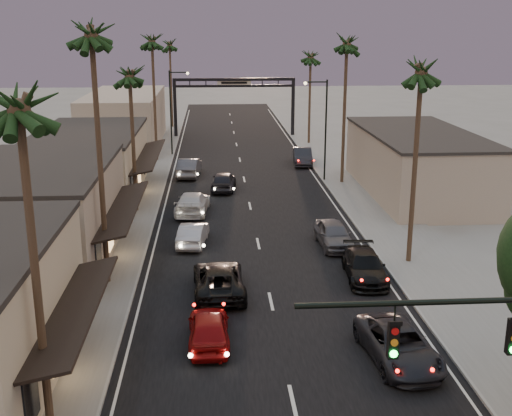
{
  "coord_description": "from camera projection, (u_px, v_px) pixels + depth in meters",
  "views": [
    {
      "loc": [
        -2.79,
        -10.81,
        13.41
      ],
      "look_at": [
        -0.17,
        27.59,
        2.5
      ],
      "focal_mm": 45.0,
      "sensor_mm": 36.0,
      "label": 1
    }
  ],
  "objects": [
    {
      "name": "arch",
      "position": [
        234.0,
        92.0,
        79.9
      ],
      "size": [
        15.2,
        0.4,
        7.27
      ],
      "color": "black",
      "rests_on": "ground"
    },
    {
      "name": "storefront_dist",
      "position": [
        125.0,
        119.0,
        74.94
      ],
      "size": [
        8.0,
        20.0,
        6.0
      ],
      "primitive_type": "cube",
      "color": "gray",
      "rests_on": "ground"
    },
    {
      "name": "oncoming_pickup",
      "position": [
        219.0,
        280.0,
        33.23
      ],
      "size": [
        2.77,
        5.67,
        1.55
      ],
      "primitive_type": "imported",
      "rotation": [
        0.0,
        0.0,
        3.18
      ],
      "color": "black",
      "rests_on": "ground"
    },
    {
      "name": "ground",
      "position": [
        248.0,
        196.0,
        52.61
      ],
      "size": [
        200.0,
        200.0,
        0.0
      ],
      "primitive_type": "plane",
      "color": "slate",
      "rests_on": "ground"
    },
    {
      "name": "streetlight_left",
      "position": [
        173.0,
        106.0,
        67.98
      ],
      "size": [
        2.13,
        0.3,
        9.0
      ],
      "color": "black",
      "rests_on": "ground"
    },
    {
      "name": "curbside_grey",
      "position": [
        334.0,
        234.0,
        40.4
      ],
      "size": [
        2.14,
        4.79,
        1.6
      ],
      "primitive_type": "imported",
      "rotation": [
        0.0,
        0.0,
        0.05
      ],
      "color": "#4B4B50",
      "rests_on": "ground"
    },
    {
      "name": "palm_ra",
      "position": [
        422.0,
        64.0,
        34.7
      ],
      "size": [
        3.2,
        3.2,
        13.2
      ],
      "color": "#38281C",
      "rests_on": "ground"
    },
    {
      "name": "oncoming_silver",
      "position": [
        193.0,
        234.0,
        40.76
      ],
      "size": [
        2.06,
        4.51,
        1.43
      ],
      "primitive_type": "imported",
      "rotation": [
        0.0,
        0.0,
        3.01
      ],
      "color": "#ACACB2",
      "rests_on": "ground"
    },
    {
      "name": "storefront_mid",
      "position": [
        40.0,
        215.0,
        37.57
      ],
      "size": [
        8.0,
        14.0,
        5.5
      ],
      "primitive_type": "cube",
      "color": "gray",
      "rests_on": "ground"
    },
    {
      "name": "building_right",
      "position": [
        417.0,
        164.0,
        52.85
      ],
      "size": [
        8.0,
        18.0,
        5.0
      ],
      "primitive_type": "cube",
      "color": "gray",
      "rests_on": "ground"
    },
    {
      "name": "palm_la",
      "position": [
        17.0,
        95.0,
        19.17
      ],
      "size": [
        3.2,
        3.2,
        13.2
      ],
      "color": "#38281C",
      "rests_on": "ground"
    },
    {
      "name": "oncoming_red",
      "position": [
        209.0,
        328.0,
        27.93
      ],
      "size": [
        1.84,
        4.45,
        1.51
      ],
      "primitive_type": "imported",
      "rotation": [
        0.0,
        0.0,
        3.16
      ],
      "color": "maroon",
      "rests_on": "ground"
    },
    {
      "name": "curbside_black",
      "position": [
        365.0,
        266.0,
        35.18
      ],
      "size": [
        2.38,
        5.22,
        1.48
      ],
      "primitive_type": "imported",
      "rotation": [
        0.0,
        0.0,
        -0.06
      ],
      "color": "black",
      "rests_on": "ground"
    },
    {
      "name": "oncoming_grey_far",
      "position": [
        189.0,
        167.0,
        59.36
      ],
      "size": [
        2.3,
        5.35,
        1.72
      ],
      "primitive_type": "imported",
      "rotation": [
        0.0,
        0.0,
        3.05
      ],
      "color": "#48474C",
      "rests_on": "ground"
    },
    {
      "name": "palm_ld",
      "position": [
        152.0,
        37.0,
        63.06
      ],
      "size": [
        3.2,
        3.2,
        14.2
      ],
      "color": "#38281C",
      "rests_on": "ground"
    },
    {
      "name": "curbside_near",
      "position": [
        398.0,
        345.0,
        26.49
      ],
      "size": [
        2.98,
        5.55,
        1.48
      ],
      "primitive_type": "imported",
      "rotation": [
        0.0,
        0.0,
        0.1
      ],
      "color": "black",
      "rests_on": "ground"
    },
    {
      "name": "sidewalk_right",
      "position": [
        335.0,
        164.0,
        64.74
      ],
      "size": [
        5.0,
        92.0,
        0.12
      ],
      "primitive_type": "cube",
      "color": "slate",
      "rests_on": "ground"
    },
    {
      "name": "oncoming_white",
      "position": [
        192.0,
        203.0,
        47.58
      ],
      "size": [
        2.78,
        5.73,
        1.61
      ],
      "primitive_type": "imported",
      "rotation": [
        0.0,
        0.0,
        3.04
      ],
      "color": "beige",
      "rests_on": "ground"
    },
    {
      "name": "sidewalk_left",
      "position": [
        145.0,
        166.0,
        63.49
      ],
      "size": [
        5.0,
        92.0,
        0.12
      ],
      "primitive_type": "cube",
      "color": "slate",
      "rests_on": "ground"
    },
    {
      "name": "palm_rc",
      "position": [
        311.0,
        53.0,
        73.36
      ],
      "size": [
        3.2,
        3.2,
        12.2
      ],
      "color": "#38281C",
      "rests_on": "ground"
    },
    {
      "name": "palm_rb",
      "position": [
        347.0,
        39.0,
        53.63
      ],
      "size": [
        3.2,
        3.2,
        14.2
      ],
      "color": "#38281C",
      "rests_on": "ground"
    },
    {
      "name": "road",
      "position": [
        245.0,
        182.0,
        57.41
      ],
      "size": [
        14.0,
        120.0,
        0.02
      ],
      "primitive_type": "cube",
      "color": "black",
      "rests_on": "ground"
    },
    {
      "name": "palm_lb",
      "position": [
        91.0,
        27.0,
        31.12
      ],
      "size": [
        3.2,
        3.2,
        15.2
      ],
      "color": "#38281C",
      "rests_on": "ground"
    },
    {
      "name": "curbside_far",
      "position": [
        303.0,
        157.0,
        64.43
      ],
      "size": [
        2.11,
        5.14,
        1.66
      ],
      "primitive_type": "imported",
      "rotation": [
        0.0,
        0.0,
        -0.07
      ],
      "color": "black",
      "rests_on": "ground"
    },
    {
      "name": "palm_lc",
      "position": [
        129.0,
        70.0,
        45.36
      ],
      "size": [
        3.2,
        3.2,
        12.2
      ],
      "color": "#38281C",
      "rests_on": "ground"
    },
    {
      "name": "storefront_far",
      "position": [
        90.0,
        164.0,
        53.0
      ],
      "size": [
        8.0,
        16.0,
        5.0
      ],
      "primitive_type": "cube",
      "color": "#C2B594",
      "rests_on": "ground"
    },
    {
      "name": "streetlight_right",
      "position": [
        323.0,
        122.0,
        56.41
      ],
      "size": [
        2.13,
        0.3,
        9.0
      ],
      "color": "black",
      "rests_on": "ground"
    },
    {
      "name": "palm_far",
      "position": [
        170.0,
        42.0,
        85.42
      ],
      "size": [
        3.2,
        3.2,
        13.2
      ],
      "color": "#38281C",
      "rests_on": "ground"
    },
    {
      "name": "oncoming_dgrey",
      "position": [
        224.0,
        181.0,
        54.3
      ],
      "size": [
        2.43,
        4.91,
        1.61
      ],
      "primitive_type": "imported",
      "rotation": [
        0.0,
        0.0,
        3.03
      ],
      "color": "black",
      "rests_on": "ground"
    }
  ]
}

